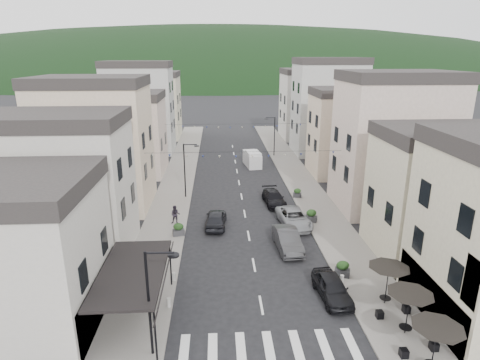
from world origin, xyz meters
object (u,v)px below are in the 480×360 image
(parked_car_b, at_px, (288,240))
(pedestrian_b, at_px, (175,215))
(parked_car_d, at_px, (274,198))
(delivery_van, at_px, (252,159))
(pedestrian_a, at_px, (159,261))
(parked_car_c, at_px, (294,218))
(parked_car_a, at_px, (332,288))
(parked_car_e, at_px, (216,219))

(parked_car_b, relative_size, pedestrian_b, 2.79)
(parked_car_d, xyz_separation_m, delivery_van, (-0.94, 15.04, 0.38))
(delivery_van, xyz_separation_m, pedestrian_a, (-9.10, -28.31, -0.06))
(parked_car_c, height_order, delivery_van, delivery_van)
(parked_car_a, height_order, delivery_van, delivery_van)
(parked_car_b, height_order, pedestrian_b, pedestrian_b)
(parked_car_a, bearing_deg, parked_car_e, 117.90)
(parked_car_d, bearing_deg, pedestrian_b, -159.12)
(pedestrian_b, bearing_deg, delivery_van, 70.31)
(parked_car_b, bearing_deg, parked_car_a, -79.94)
(parked_car_a, relative_size, pedestrian_a, 2.44)
(parked_car_a, relative_size, parked_car_e, 0.96)
(parked_car_d, height_order, delivery_van, delivery_van)
(pedestrian_a, bearing_deg, parked_car_c, 38.34)
(parked_car_b, distance_m, parked_car_d, 10.07)
(parked_car_b, xyz_separation_m, pedestrian_a, (-9.74, -3.20, 0.20))
(parked_car_c, relative_size, pedestrian_b, 3.03)
(delivery_van, distance_m, pedestrian_b, 21.63)
(parked_car_a, bearing_deg, parked_car_b, 99.19)
(parked_car_c, relative_size, parked_car_e, 1.17)
(parked_car_a, xyz_separation_m, pedestrian_a, (-11.43, 3.66, 0.27))
(parked_car_e, bearing_deg, parked_car_c, -177.18)
(parked_car_a, distance_m, parked_car_c, 11.43)
(parked_car_a, relative_size, parked_car_b, 0.89)
(parked_car_a, height_order, pedestrian_b, pedestrian_b)
(parked_car_b, bearing_deg, pedestrian_b, 146.64)
(delivery_van, xyz_separation_m, pedestrian_b, (-8.76, -19.77, -0.07))
(parked_car_a, distance_m, pedestrian_a, 12.00)
(parked_car_c, xyz_separation_m, parked_car_e, (-7.06, 0.17, 0.03))
(parked_car_a, xyz_separation_m, parked_car_c, (-0.34, 11.43, -0.00))
(parked_car_a, relative_size, delivery_van, 0.91)
(parked_car_c, xyz_separation_m, pedestrian_b, (-10.75, 0.77, 0.26))
(parked_car_e, relative_size, delivery_van, 0.95)
(parked_car_d, bearing_deg, delivery_van, 88.42)
(pedestrian_b, bearing_deg, parked_car_a, -43.52)
(parked_car_d, bearing_deg, parked_car_e, -143.55)
(pedestrian_a, bearing_deg, delivery_van, 75.52)
(pedestrian_b, bearing_deg, pedestrian_a, -88.10)
(delivery_van, relative_size, pedestrian_b, 2.72)
(parked_car_c, bearing_deg, parked_car_e, 171.86)
(parked_car_c, distance_m, pedestrian_b, 10.78)
(parked_car_c, bearing_deg, pedestrian_a, -151.81)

